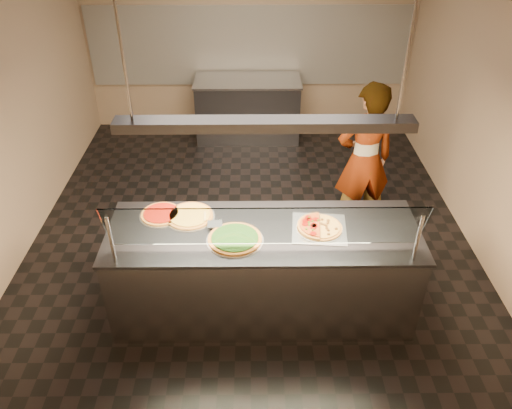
{
  "coord_description": "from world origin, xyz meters",
  "views": [
    {
      "loc": [
        0.02,
        -4.66,
        3.58
      ],
      "look_at": [
        0.05,
        -0.9,
        1.02
      ],
      "focal_mm": 35.0,
      "sensor_mm": 36.0,
      "label": 1
    }
  ],
  "objects_px": {
    "half_pizza_pepperoni": "(309,226)",
    "half_pizza_sausage": "(330,226)",
    "heat_lamp_housing": "(265,124)",
    "pizza_spatula": "(209,219)",
    "prep_table": "(248,109)",
    "pizza_cheese": "(190,215)",
    "pizza_tomato": "(161,214)",
    "serving_counter": "(263,271)",
    "sneeze_guard": "(265,227)",
    "worker": "(364,160)",
    "perforated_tray": "(319,228)",
    "pizza_spinach": "(235,238)"
  },
  "relations": [
    {
      "from": "prep_table",
      "to": "perforated_tray",
      "type": "bearing_deg",
      "value": -80.1
    },
    {
      "from": "heat_lamp_housing",
      "to": "pizza_spatula",
      "type": "bearing_deg",
      "value": 164.04
    },
    {
      "from": "pizza_spinach",
      "to": "pizza_cheese",
      "type": "xyz_separation_m",
      "value": [
        -0.42,
        0.35,
        -0.0
      ]
    },
    {
      "from": "sneeze_guard",
      "to": "worker",
      "type": "distance_m",
      "value": 2.03
    },
    {
      "from": "perforated_tray",
      "to": "pizza_cheese",
      "type": "distance_m",
      "value": 1.17
    },
    {
      "from": "half_pizza_sausage",
      "to": "pizza_spatula",
      "type": "height_order",
      "value": "half_pizza_sausage"
    },
    {
      "from": "pizza_tomato",
      "to": "worker",
      "type": "relative_size",
      "value": 0.22
    },
    {
      "from": "prep_table",
      "to": "worker",
      "type": "distance_m",
      "value": 2.78
    },
    {
      "from": "half_pizza_pepperoni",
      "to": "half_pizza_sausage",
      "type": "distance_m",
      "value": 0.19
    },
    {
      "from": "serving_counter",
      "to": "half_pizza_pepperoni",
      "type": "bearing_deg",
      "value": 3.61
    },
    {
      "from": "serving_counter",
      "to": "pizza_tomato",
      "type": "bearing_deg",
      "value": 165.05
    },
    {
      "from": "pizza_cheese",
      "to": "pizza_tomato",
      "type": "bearing_deg",
      "value": 173.51
    },
    {
      "from": "pizza_cheese",
      "to": "heat_lamp_housing",
      "type": "bearing_deg",
      "value": -18.18
    },
    {
      "from": "serving_counter",
      "to": "prep_table",
      "type": "relative_size",
      "value": 1.72
    },
    {
      "from": "pizza_spinach",
      "to": "pizza_cheese",
      "type": "height_order",
      "value": "pizza_spinach"
    },
    {
      "from": "half_pizza_sausage",
      "to": "prep_table",
      "type": "distance_m",
      "value": 3.81
    },
    {
      "from": "serving_counter",
      "to": "perforated_tray",
      "type": "distance_m",
      "value": 0.68
    },
    {
      "from": "worker",
      "to": "serving_counter",
      "type": "bearing_deg",
      "value": 37.58
    },
    {
      "from": "perforated_tray",
      "to": "serving_counter",
      "type": "bearing_deg",
      "value": -177.14
    },
    {
      "from": "half_pizza_sausage",
      "to": "prep_table",
      "type": "relative_size",
      "value": 0.25
    },
    {
      "from": "half_pizza_sausage",
      "to": "pizza_spatula",
      "type": "xyz_separation_m",
      "value": [
        -1.07,
        0.11,
        0.0
      ]
    },
    {
      "from": "pizza_cheese",
      "to": "pizza_tomato",
      "type": "xyz_separation_m",
      "value": [
        -0.27,
        0.03,
        -0.0
      ]
    },
    {
      "from": "pizza_spatula",
      "to": "pizza_spinach",
      "type": "bearing_deg",
      "value": -47.96
    },
    {
      "from": "serving_counter",
      "to": "pizza_cheese",
      "type": "relative_size",
      "value": 6.08
    },
    {
      "from": "perforated_tray",
      "to": "prep_table",
      "type": "height_order",
      "value": "perforated_tray"
    },
    {
      "from": "half_pizza_pepperoni",
      "to": "pizza_spinach",
      "type": "xyz_separation_m",
      "value": [
        -0.64,
        -0.15,
        -0.02
      ]
    },
    {
      "from": "half_pizza_pepperoni",
      "to": "worker",
      "type": "relative_size",
      "value": 0.23
    },
    {
      "from": "serving_counter",
      "to": "perforated_tray",
      "type": "bearing_deg",
      "value": 2.86
    },
    {
      "from": "sneeze_guard",
      "to": "perforated_tray",
      "type": "distance_m",
      "value": 0.68
    },
    {
      "from": "perforated_tray",
      "to": "worker",
      "type": "xyz_separation_m",
      "value": [
        0.65,
        1.29,
        -0.04
      ]
    },
    {
      "from": "half_pizza_pepperoni",
      "to": "heat_lamp_housing",
      "type": "bearing_deg",
      "value": -176.39
    },
    {
      "from": "serving_counter",
      "to": "heat_lamp_housing",
      "type": "bearing_deg",
      "value": 93.58
    },
    {
      "from": "pizza_tomato",
      "to": "half_pizza_pepperoni",
      "type": "bearing_deg",
      "value": -9.56
    },
    {
      "from": "pizza_tomato",
      "to": "pizza_cheese",
      "type": "bearing_deg",
      "value": -6.49
    },
    {
      "from": "pizza_tomato",
      "to": "prep_table",
      "type": "xyz_separation_m",
      "value": [
        0.78,
        3.48,
        -0.48
      ]
    },
    {
      "from": "pizza_spatula",
      "to": "heat_lamp_housing",
      "type": "height_order",
      "value": "heat_lamp_housing"
    },
    {
      "from": "serving_counter",
      "to": "half_pizza_sausage",
      "type": "height_order",
      "value": "half_pizza_sausage"
    },
    {
      "from": "half_pizza_pepperoni",
      "to": "worker",
      "type": "bearing_deg",
      "value": 60.05
    },
    {
      "from": "serving_counter",
      "to": "pizza_spatula",
      "type": "height_order",
      "value": "pizza_spatula"
    },
    {
      "from": "half_pizza_sausage",
      "to": "sneeze_guard",
      "type": "bearing_deg",
      "value": -147.89
    },
    {
      "from": "pizza_tomato",
      "to": "perforated_tray",
      "type": "bearing_deg",
      "value": -8.96
    },
    {
      "from": "serving_counter",
      "to": "pizza_spinach",
      "type": "distance_m",
      "value": 0.55
    },
    {
      "from": "pizza_tomato",
      "to": "pizza_spatula",
      "type": "distance_m",
      "value": 0.46
    },
    {
      "from": "pizza_tomato",
      "to": "prep_table",
      "type": "distance_m",
      "value": 3.6
    },
    {
      "from": "prep_table",
      "to": "worker",
      "type": "height_order",
      "value": "worker"
    },
    {
      "from": "perforated_tray",
      "to": "heat_lamp_housing",
      "type": "relative_size",
      "value": 0.22
    },
    {
      "from": "perforated_tray",
      "to": "prep_table",
      "type": "bearing_deg",
      "value": 99.9
    },
    {
      "from": "sneeze_guard",
      "to": "half_pizza_sausage",
      "type": "xyz_separation_m",
      "value": [
        0.59,
        0.37,
        -0.27
      ]
    },
    {
      "from": "perforated_tray",
      "to": "half_pizza_pepperoni",
      "type": "distance_m",
      "value": 0.1
    },
    {
      "from": "half_pizza_pepperoni",
      "to": "pizza_spatula",
      "type": "height_order",
      "value": "half_pizza_pepperoni"
    }
  ]
}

